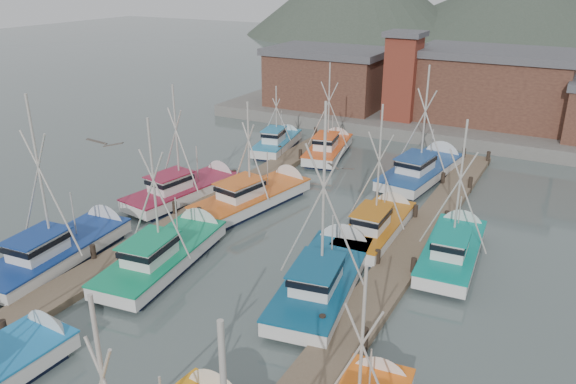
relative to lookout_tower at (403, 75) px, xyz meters
The scene contains 20 objects.
ground 33.52m from the lookout_tower, 86.53° to the right, with size 260.00×260.00×0.00m, color #4B5A58.
dock_left 29.87m from the lookout_tower, 99.80° to the right, with size 2.30×46.00×1.50m.
dock_right 30.79m from the lookout_tower, 72.73° to the right, with size 2.30×46.00×1.50m.
quay 6.67m from the lookout_tower, 63.43° to the left, with size 44.00×16.00×1.20m, color slate.
shed_left 9.30m from the lookout_tower, 167.47° to the left, with size 12.72×8.48×6.20m.
shed_center 8.99m from the lookout_tower, 26.57° to the left, with size 14.84×9.54×6.90m.
lookout_tower is the anchor object (origin of this frame).
distant_hills 90.40m from the lookout_tower, 96.85° to the left, with size 175.00×140.00×42.00m.
boat_4 33.36m from the lookout_tower, 94.22° to the right, with size 4.20×10.02×9.39m.
boat_5 32.07m from the lookout_tower, 78.49° to the right, with size 4.71×10.49×10.86m.
boat_6 36.56m from the lookout_tower, 102.62° to the right, with size 4.29×10.02×10.49m.
boat_8 23.99m from the lookout_tower, 96.08° to the right, with size 4.76×10.19×8.29m.
boat_9 25.30m from the lookout_tower, 74.64° to the right, with size 3.61×8.69×9.05m.
boat_10 26.25m from the lookout_tower, 106.90° to the right, with size 4.26×9.67×9.07m.
boat_11 27.71m from the lookout_tower, 65.44° to the right, with size 3.65×8.90×9.01m.
boat_12 12.23m from the lookout_tower, 104.12° to the right, with size 4.15×8.88×8.88m.
boat_13 14.75m from the lookout_tower, 63.84° to the right, with size 4.45×10.69×9.87m.
boat_14 14.57m from the lookout_tower, 123.19° to the right, with size 3.74×8.15×6.48m.
gull_near 40.70m from the lookout_tower, 87.30° to the right, with size 1.54×0.66×0.24m.
gull_far 30.75m from the lookout_tower, 77.78° to the right, with size 1.54×0.66×0.24m.
Camera 1 is at (14.64, -20.99, 15.36)m, focal length 35.00 mm.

